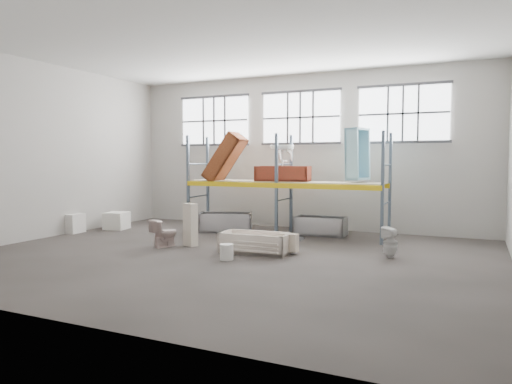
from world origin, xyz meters
The scene contains 33 objects.
floor centered at (0.00, 0.00, -0.05)m, with size 12.00×10.00×0.10m, color #4C4440.
ceiling centered at (0.00, 0.00, 5.05)m, with size 12.00×10.00×0.10m, color silver.
wall_back centered at (0.00, 5.05, 2.50)m, with size 12.00×0.10×5.00m, color #A8A49C.
wall_front centered at (0.00, -5.05, 2.50)m, with size 12.00×0.10×5.00m, color #AEA9A2.
wall_left centered at (-6.05, 0.00, 2.50)m, with size 0.10×10.00×5.00m, color #AEAAA1.
window_left centered at (-3.20, 4.94, 3.60)m, with size 2.60×0.04×1.60m, color white.
window_mid centered at (0.00, 4.94, 3.60)m, with size 2.60×0.04×1.60m, color white.
window_right centered at (3.20, 4.94, 3.60)m, with size 2.60×0.04×1.60m, color white.
rack_upright_la centered at (-3.00, 2.90, 1.50)m, with size 0.08×0.08×3.00m, color slate.
rack_upright_lb centered at (-3.00, 4.10, 1.50)m, with size 0.08×0.08×3.00m, color slate.
rack_upright_ma centered at (0.00, 2.90, 1.50)m, with size 0.08×0.08×3.00m, color slate.
rack_upright_mb centered at (0.00, 4.10, 1.50)m, with size 0.08×0.08×3.00m, color slate.
rack_upright_ra centered at (3.00, 2.90, 1.50)m, with size 0.08×0.08×3.00m, color slate.
rack_upright_rb centered at (3.00, 4.10, 1.50)m, with size 0.08×0.08×3.00m, color slate.
rack_beam_front centered at (0.00, 2.90, 1.50)m, with size 6.00×0.10×0.14m, color yellow.
rack_beam_back centered at (0.00, 4.10, 1.50)m, with size 6.00×0.10×0.14m, color yellow.
shelf_deck centered at (0.00, 3.50, 1.58)m, with size 5.90×1.10×0.03m, color gray.
wet_patch centered at (0.00, 2.70, 0.00)m, with size 1.80×1.80×0.00m, color black.
bathtub_beige centered at (0.42, 0.55, 0.24)m, with size 1.66×0.78×0.49m, color beige, non-canonical shape.
cistern_spare centered at (1.20, 0.75, 0.28)m, with size 0.45×0.21×0.43m, color beige.
sink_in_tub centered at (0.69, 0.66, 0.16)m, with size 0.41×0.41×0.14m, color beige.
toilet_beige centered at (-2.05, 0.29, 0.36)m, with size 0.40×0.70×0.72m, color beige.
cistern_tall centered at (-1.50, 0.68, 0.55)m, with size 0.36×0.23×1.11m, color beige.
toilet_white centered at (3.47, 1.33, 0.36)m, with size 0.32×0.33×0.71m, color silver.
steel_tub_left centered at (-1.82, 3.20, 0.29)m, with size 1.60×0.75×0.59m, color #ACADB5, non-canonical shape.
steel_tub_right centered at (1.06, 3.81, 0.27)m, with size 1.50×0.70×0.55m, color #9DA0A6, non-canonical shape.
rust_tub_flat centered at (-0.08, 3.61, 1.82)m, with size 1.61×0.75×0.45m, color maroon, non-canonical shape.
rust_tub_tilted centered at (-1.89, 3.30, 2.29)m, with size 1.64×0.77×0.46m, color brown, non-canonical shape.
sink_on_shelf centered at (0.00, 3.35, 2.09)m, with size 0.71×0.55×0.63m, color white.
blue_tub_upright centered at (2.14, 3.73, 2.40)m, with size 1.47×0.69×0.41m, color #92CBDC, non-canonical shape.
bucket centered at (0.17, -0.45, 0.18)m, with size 0.30×0.30×0.35m, color silver.
carton_near centered at (-6.06, 1.03, 0.29)m, with size 0.68×0.58×0.58m, color silver.
carton_far centered at (-5.28, 2.19, 0.27)m, with size 0.65×0.65×0.55m, color white.
Camera 1 is at (5.20, -9.74, 2.27)m, focal length 33.35 mm.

